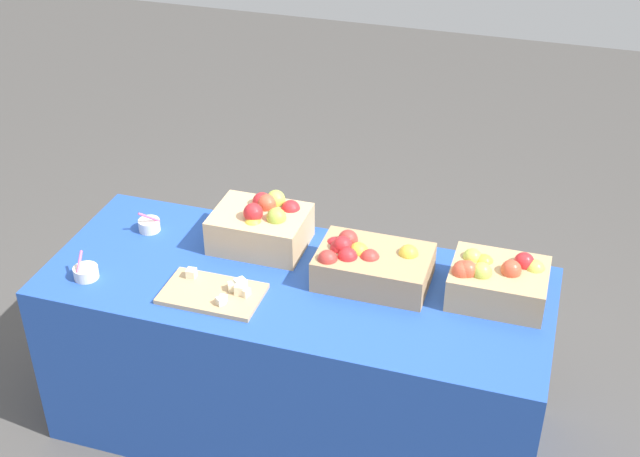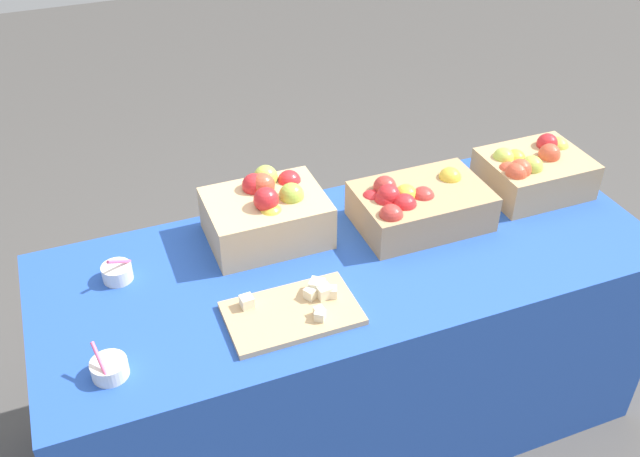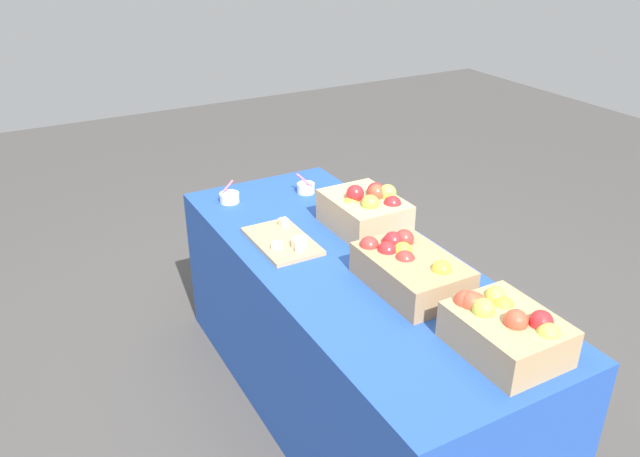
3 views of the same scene
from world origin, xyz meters
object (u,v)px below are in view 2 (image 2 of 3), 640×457
apple_crate_right (267,213)px  apple_crate_left (533,171)px  cutting_board_front (295,311)px  sample_bowl_mid (109,368)px  apple_crate_middle (417,205)px  sample_bowl_near (117,272)px

apple_crate_right → apple_crate_left: bearing=-5.0°
apple_crate_left → cutting_board_front: apple_crate_left is taller
sample_bowl_mid → apple_crate_right: bearing=36.8°
sample_bowl_mid → cutting_board_front: bearing=4.5°
apple_crate_left → cutting_board_front: size_ratio=0.94×
apple_crate_middle → apple_crate_right: size_ratio=1.14×
apple_crate_left → sample_bowl_mid: (-1.47, -0.33, -0.05)m
apple_crate_left → sample_bowl_near: (-1.40, 0.04, -0.05)m
cutting_board_front → sample_bowl_near: bearing=142.5°
apple_crate_left → sample_bowl_near: apple_crate_left is taller
sample_bowl_mid → apple_crate_left: bearing=12.6°
apple_crate_middle → sample_bowl_near: bearing=175.8°
apple_crate_left → cutting_board_front: bearing=-163.4°
apple_crate_middle → cutting_board_front: size_ratio=1.14×
apple_crate_right → sample_bowl_near: size_ratio=3.54×
apple_crate_middle → cutting_board_front: (-0.51, -0.26, -0.06)m
cutting_board_front → sample_bowl_near: (-0.43, 0.33, 0.01)m
apple_crate_left → apple_crate_right: bearing=175.0°
apple_crate_left → apple_crate_right: (-0.92, 0.08, 0.01)m
apple_crate_left → cutting_board_front: 1.01m
apple_crate_left → sample_bowl_near: bearing=178.4°
apple_crate_middle → cutting_board_front: 0.58m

